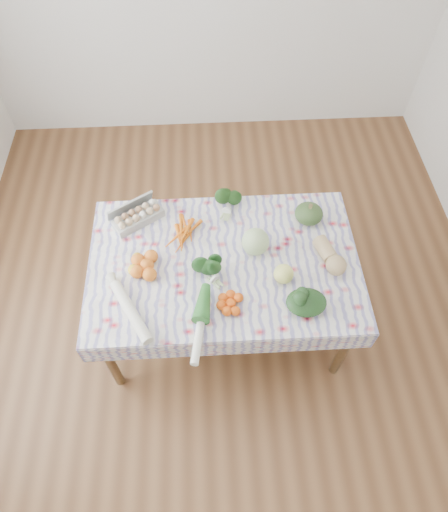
{
  "coord_description": "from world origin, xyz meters",
  "views": [
    {
      "loc": [
        -0.08,
        -1.56,
        3.07
      ],
      "look_at": [
        0.0,
        0.0,
        0.82
      ],
      "focal_mm": 32.0,
      "sensor_mm": 36.0,
      "label": 1
    }
  ],
  "objects_px": {
    "butternut_squash": "(330,255)",
    "grapefruit": "(284,274)",
    "kabocha_squash": "(309,214)",
    "dining_table": "(224,269)",
    "cabbage": "(255,242)",
    "egg_carton": "(138,217)"
  },
  "relations": [
    {
      "from": "butternut_squash",
      "to": "grapefruit",
      "type": "distance_m",
      "value": 0.32
    },
    {
      "from": "butternut_squash",
      "to": "kabocha_squash",
      "type": "bearing_deg",
      "value": 84.51
    },
    {
      "from": "dining_table",
      "to": "cabbage",
      "type": "xyz_separation_m",
      "value": [
        0.2,
        0.08,
        0.17
      ]
    },
    {
      "from": "egg_carton",
      "to": "grapefruit",
      "type": "height_order",
      "value": "grapefruit"
    },
    {
      "from": "butternut_squash",
      "to": "cabbage",
      "type": "bearing_deg",
      "value": 147.79
    },
    {
      "from": "egg_carton",
      "to": "kabocha_squash",
      "type": "bearing_deg",
      "value": -34.77
    },
    {
      "from": "butternut_squash",
      "to": "grapefruit",
      "type": "xyz_separation_m",
      "value": [
        -0.3,
        -0.12,
        -0.0
      ]
    },
    {
      "from": "grapefruit",
      "to": "butternut_squash",
      "type": "bearing_deg",
      "value": 21.21
    },
    {
      "from": "dining_table",
      "to": "butternut_squash",
      "type": "height_order",
      "value": "butternut_squash"
    },
    {
      "from": "egg_carton",
      "to": "dining_table",
      "type": "bearing_deg",
      "value": -65.28
    },
    {
      "from": "egg_carton",
      "to": "butternut_squash",
      "type": "height_order",
      "value": "butternut_squash"
    },
    {
      "from": "dining_table",
      "to": "butternut_squash",
      "type": "relative_size",
      "value": 5.97
    },
    {
      "from": "grapefruit",
      "to": "kabocha_squash",
      "type": "bearing_deg",
      "value": 63.75
    },
    {
      "from": "grapefruit",
      "to": "dining_table",
      "type": "bearing_deg",
      "value": 156.66
    },
    {
      "from": "cabbage",
      "to": "butternut_squash",
      "type": "bearing_deg",
      "value": -13.8
    },
    {
      "from": "dining_table",
      "to": "cabbage",
      "type": "bearing_deg",
      "value": 21.42
    },
    {
      "from": "egg_carton",
      "to": "butternut_squash",
      "type": "xyz_separation_m",
      "value": [
        1.18,
        -0.38,
        0.02
      ]
    },
    {
      "from": "kabocha_squash",
      "to": "cabbage",
      "type": "height_order",
      "value": "cabbage"
    },
    {
      "from": "egg_carton",
      "to": "grapefruit",
      "type": "xyz_separation_m",
      "value": [
        0.88,
        -0.49,
        0.02
      ]
    },
    {
      "from": "cabbage",
      "to": "grapefruit",
      "type": "xyz_separation_m",
      "value": [
        0.15,
        -0.22,
        -0.03
      ]
    },
    {
      "from": "cabbage",
      "to": "grapefruit",
      "type": "bearing_deg",
      "value": -56.96
    },
    {
      "from": "kabocha_squash",
      "to": "cabbage",
      "type": "xyz_separation_m",
      "value": [
        -0.37,
        -0.22,
        0.03
      ]
    }
  ]
}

